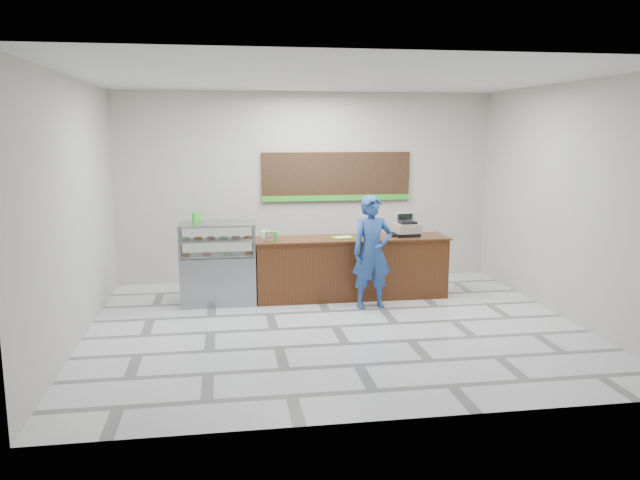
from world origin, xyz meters
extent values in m
plane|color=silver|center=(0.00, 0.00, 0.00)|extent=(7.00, 7.00, 0.00)
plane|color=beige|center=(0.00, 3.00, 1.75)|extent=(7.00, 0.00, 7.00)
plane|color=silver|center=(0.00, 0.00, 3.50)|extent=(7.00, 7.00, 0.00)
cube|color=#592E18|center=(0.55, 1.55, 0.50)|extent=(3.20, 0.70, 1.00)
cube|color=#592E18|center=(0.55, 1.55, 1.01)|extent=(3.26, 0.76, 0.03)
cube|color=gray|center=(-1.67, 1.55, 0.40)|extent=(1.20, 0.70, 0.80)
cube|color=white|center=(-1.67, 1.55, 1.05)|extent=(1.20, 0.70, 0.50)
cube|color=gray|center=(-1.67, 1.55, 1.31)|extent=(1.22, 0.72, 0.03)
cube|color=silver|center=(-1.67, 1.55, 0.82)|extent=(1.14, 0.64, 0.02)
cube|color=silver|center=(-1.67, 1.55, 1.06)|extent=(1.14, 0.64, 0.02)
torus|color=#B15E25|center=(-2.17, 1.45, 0.85)|extent=(0.15, 0.15, 0.05)
torus|color=pink|center=(-1.84, 1.45, 0.85)|extent=(0.15, 0.15, 0.05)
torus|color=#9CF28D|center=(-1.50, 1.45, 0.85)|extent=(0.15, 0.15, 0.05)
torus|color=#B15E25|center=(-1.17, 1.45, 0.85)|extent=(0.15, 0.15, 0.05)
torus|color=#9CF28D|center=(-2.17, 1.60, 1.09)|extent=(0.15, 0.15, 0.05)
torus|color=#B15E25|center=(-1.97, 1.60, 1.09)|extent=(0.15, 0.15, 0.05)
torus|color=pink|center=(-1.77, 1.60, 1.09)|extent=(0.15, 0.15, 0.05)
torus|color=#9CF28D|center=(-1.57, 1.60, 1.09)|extent=(0.15, 0.15, 0.05)
torus|color=pink|center=(-1.37, 1.60, 1.09)|extent=(0.15, 0.15, 0.05)
torus|color=#B15E25|center=(-1.17, 1.60, 1.09)|extent=(0.15, 0.15, 0.05)
cube|color=black|center=(0.55, 2.96, 1.95)|extent=(2.80, 0.05, 0.90)
cube|color=green|center=(0.55, 2.93, 1.55)|extent=(2.80, 0.02, 0.10)
cube|color=black|center=(1.50, 1.57, 1.06)|extent=(0.40, 0.40, 0.06)
cube|color=gray|center=(1.50, 1.57, 1.17)|extent=(0.45, 0.46, 0.16)
cube|color=black|center=(1.50, 1.49, 1.27)|extent=(0.30, 0.23, 0.04)
cube|color=gray|center=(1.50, 1.69, 1.33)|extent=(0.35, 0.14, 0.16)
cube|color=black|center=(1.50, 1.63, 1.35)|extent=(0.26, 0.05, 0.10)
cube|color=black|center=(1.26, 1.54, 1.05)|extent=(0.08, 0.16, 0.04)
cube|color=#6DD214|center=(0.39, 1.52, 1.04)|extent=(0.37, 0.30, 0.02)
cube|color=white|center=(0.41, 1.52, 1.05)|extent=(0.27, 0.21, 0.00)
cube|color=white|center=(-0.87, 1.72, 1.09)|extent=(0.14, 0.14, 0.12)
cylinder|color=silver|center=(-0.85, 1.69, 1.09)|extent=(0.08, 0.08, 0.12)
cube|color=green|center=(-0.81, 1.36, 1.11)|extent=(0.20, 0.15, 0.17)
cylinder|color=pink|center=(1.21, 1.54, 1.03)|extent=(0.15, 0.15, 0.00)
cylinder|color=green|center=(-2.02, 1.67, 1.41)|extent=(0.10, 0.10, 0.16)
cylinder|color=green|center=(-1.96, 1.77, 1.40)|extent=(0.10, 0.10, 0.15)
imported|color=#25488C|center=(0.75, 0.91, 0.90)|extent=(0.69, 0.48, 1.80)
camera|label=1|loc=(-1.57, -8.52, 2.79)|focal=35.00mm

